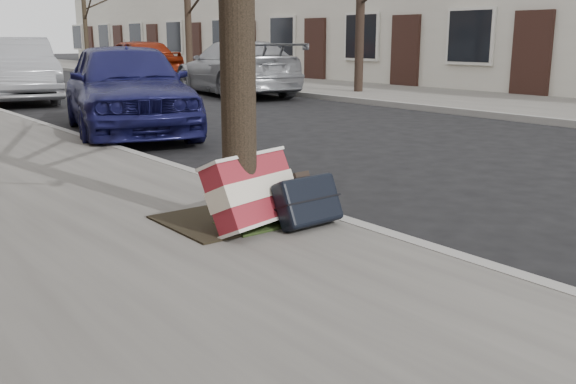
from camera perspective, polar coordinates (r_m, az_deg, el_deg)
ground at (r=5.45m, az=19.61°, el=-2.79°), size 120.00×120.00×0.00m
far_sidewalk at (r=21.63m, az=-3.36°, el=9.81°), size 4.00×70.00×0.12m
dirt_patch at (r=4.85m, az=-5.77°, el=-2.45°), size 0.85×0.85×0.02m
suitcase_red at (r=4.57m, az=-3.17°, el=0.05°), size 0.78×0.54×0.55m
suitcase_navy at (r=4.63m, az=1.77°, el=-0.77°), size 0.51×0.31×0.39m
car_near_front at (r=10.38m, az=-14.14°, el=9.05°), size 2.80×4.53×1.44m
car_near_mid at (r=16.55m, az=-23.08°, el=9.99°), size 2.38×4.71×1.48m
car_far_front at (r=17.01m, az=-4.68°, el=10.93°), size 2.74×5.06×1.39m
car_far_back at (r=22.38m, az=-13.33°, el=11.32°), size 1.83×4.33×1.46m
tree_far_c at (r=32.71m, az=-17.62°, el=14.61°), size 0.21×0.21×4.60m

